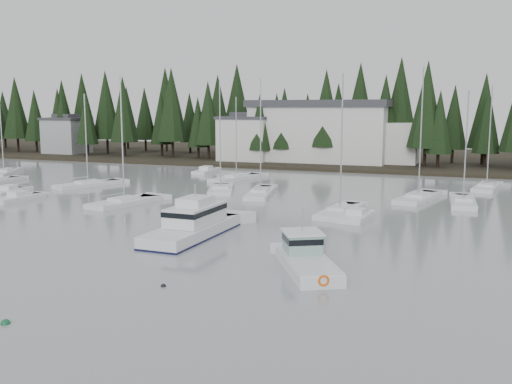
{
  "coord_description": "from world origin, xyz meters",
  "views": [
    {
      "loc": [
        21.47,
        -17.6,
        10.07
      ],
      "look_at": [
        2.98,
        30.0,
        2.5
      ],
      "focal_mm": 40.0,
      "sensor_mm": 36.0,
      "label": 1
    }
  ],
  "objects_px": {
    "sailboat_10": "(418,199)",
    "runabout_1": "(356,218)",
    "sailboat_8": "(4,174)",
    "cabin_cruiser_center": "(193,227)",
    "sailboat_4": "(88,186)",
    "sailboat_1": "(261,194)",
    "house_west": "(246,138)",
    "sailboat_5": "(124,204)",
    "sailboat_12": "(463,203)",
    "runabout_0": "(9,193)",
    "house_far_west": "(67,135)",
    "sailboat_11": "(340,213)",
    "sailboat_7": "(236,179)",
    "harbor_inn": "(331,132)",
    "sailboat_2": "(486,189)",
    "runabout_4": "(19,199)",
    "runabout_3": "(206,172)",
    "sailboat_13": "(221,191)",
    "lobster_boat_teal": "(306,261)"
  },
  "relations": [
    {
      "from": "sailboat_10",
      "to": "runabout_1",
      "type": "height_order",
      "value": "sailboat_10"
    },
    {
      "from": "sailboat_8",
      "to": "sailboat_10",
      "type": "bearing_deg",
      "value": -121.38
    },
    {
      "from": "cabin_cruiser_center",
      "to": "sailboat_4",
      "type": "bearing_deg",
      "value": 52.14
    },
    {
      "from": "sailboat_1",
      "to": "sailboat_8",
      "type": "distance_m",
      "value": 44.38
    },
    {
      "from": "house_west",
      "to": "sailboat_5",
      "type": "bearing_deg",
      "value": -83.67
    },
    {
      "from": "sailboat_4",
      "to": "sailboat_12",
      "type": "xyz_separation_m",
      "value": [
        45.63,
        2.94,
        0.0
      ]
    },
    {
      "from": "sailboat_8",
      "to": "runabout_0",
      "type": "xyz_separation_m",
      "value": [
        15.95,
        -15.3,
        0.04
      ]
    },
    {
      "from": "house_far_west",
      "to": "sailboat_11",
      "type": "height_order",
      "value": "sailboat_11"
    },
    {
      "from": "sailboat_5",
      "to": "runabout_0",
      "type": "xyz_separation_m",
      "value": [
        -17.09,
        1.44,
        0.06
      ]
    },
    {
      "from": "sailboat_7",
      "to": "sailboat_11",
      "type": "distance_m",
      "value": 28.27
    },
    {
      "from": "harbor_inn",
      "to": "runabout_0",
      "type": "xyz_separation_m",
      "value": [
        -26.96,
        -48.47,
        -5.64
      ]
    },
    {
      "from": "harbor_inn",
      "to": "sailboat_5",
      "type": "distance_m",
      "value": 51.19
    },
    {
      "from": "sailboat_4",
      "to": "sailboat_5",
      "type": "relative_size",
      "value": 0.89
    },
    {
      "from": "house_west",
      "to": "harbor_inn",
      "type": "distance_m",
      "value": 15.45
    },
    {
      "from": "sailboat_2",
      "to": "runabout_0",
      "type": "relative_size",
      "value": 2.45
    },
    {
      "from": "runabout_0",
      "to": "runabout_4",
      "type": "xyz_separation_m",
      "value": [
        4.76,
        -3.4,
        -0.0
      ]
    },
    {
      "from": "house_far_west",
      "to": "runabout_3",
      "type": "xyz_separation_m",
      "value": [
        42.06,
        -18.8,
        -4.27
      ]
    },
    {
      "from": "sailboat_11",
      "to": "house_west",
      "type": "bearing_deg",
      "value": 38.11
    },
    {
      "from": "house_west",
      "to": "sailboat_5",
      "type": "relative_size",
      "value": 0.69
    },
    {
      "from": "cabin_cruiser_center",
      "to": "runabout_1",
      "type": "distance_m",
      "value": 15.57
    },
    {
      "from": "runabout_0",
      "to": "runabout_4",
      "type": "distance_m",
      "value": 5.85
    },
    {
      "from": "harbor_inn",
      "to": "sailboat_7",
      "type": "xyz_separation_m",
      "value": [
        -7.06,
        -26.53,
        -5.71
      ]
    },
    {
      "from": "sailboat_13",
      "to": "runabout_4",
      "type": "bearing_deg",
      "value": 106.06
    },
    {
      "from": "runabout_3",
      "to": "runabout_4",
      "type": "bearing_deg",
      "value": 163.42
    },
    {
      "from": "cabin_cruiser_center",
      "to": "runabout_0",
      "type": "distance_m",
      "value": 33.12
    },
    {
      "from": "harbor_inn",
      "to": "runabout_3",
      "type": "distance_m",
      "value": 25.73
    },
    {
      "from": "sailboat_11",
      "to": "runabout_4",
      "type": "height_order",
      "value": "sailboat_11"
    },
    {
      "from": "house_far_west",
      "to": "lobster_boat_teal",
      "type": "distance_m",
      "value": 96.95
    },
    {
      "from": "house_west",
      "to": "harbor_inn",
      "type": "bearing_deg",
      "value": 12.52
    },
    {
      "from": "house_far_west",
      "to": "sailboat_8",
      "type": "bearing_deg",
      "value": -66.06
    },
    {
      "from": "house_far_west",
      "to": "runabout_4",
      "type": "height_order",
      "value": "house_far_west"
    },
    {
      "from": "sailboat_5",
      "to": "runabout_0",
      "type": "distance_m",
      "value": 17.15
    },
    {
      "from": "house_west",
      "to": "sailboat_7",
      "type": "bearing_deg",
      "value": -71.01
    },
    {
      "from": "sailboat_11",
      "to": "sailboat_13",
      "type": "xyz_separation_m",
      "value": [
        -16.83,
        9.17,
        -0.0
      ]
    },
    {
      "from": "sailboat_11",
      "to": "sailboat_12",
      "type": "height_order",
      "value": "sailboat_11"
    },
    {
      "from": "house_west",
      "to": "sailboat_5",
      "type": "height_order",
      "value": "sailboat_5"
    },
    {
      "from": "cabin_cruiser_center",
      "to": "sailboat_4",
      "type": "xyz_separation_m",
      "value": [
        -26.14,
        20.88,
        -0.65
      ]
    },
    {
      "from": "sailboat_1",
      "to": "sailboat_2",
      "type": "relative_size",
      "value": 1.05
    },
    {
      "from": "sailboat_12",
      "to": "runabout_3",
      "type": "xyz_separation_m",
      "value": [
        -38.32,
        16.66,
        0.06
      ]
    },
    {
      "from": "lobster_boat_teal",
      "to": "sailboat_1",
      "type": "xyz_separation_m",
      "value": [
        -13.63,
        27.83,
        -0.42
      ]
    },
    {
      "from": "house_far_west",
      "to": "runabout_0",
      "type": "relative_size",
      "value": 1.56
    },
    {
      "from": "sailboat_4",
      "to": "sailboat_11",
      "type": "distance_m",
      "value": 35.53
    },
    {
      "from": "sailboat_11",
      "to": "runabout_0",
      "type": "distance_m",
      "value": 39.49
    },
    {
      "from": "sailboat_5",
      "to": "sailboat_12",
      "type": "height_order",
      "value": "sailboat_5"
    },
    {
      "from": "sailboat_8",
      "to": "runabout_3",
      "type": "xyz_separation_m",
      "value": [
        27.93,
        13.02,
        0.04
      ]
    },
    {
      "from": "sailboat_12",
      "to": "sailboat_11",
      "type": "bearing_deg",
      "value": 129.67
    },
    {
      "from": "sailboat_10",
      "to": "sailboat_8",
      "type": "bearing_deg",
      "value": 100.19
    },
    {
      "from": "sailboat_13",
      "to": "sailboat_1",
      "type": "bearing_deg",
      "value": -120.06
    },
    {
      "from": "sailboat_1",
      "to": "sailboat_11",
      "type": "relative_size",
      "value": 1.01
    },
    {
      "from": "lobster_boat_teal",
      "to": "sailboat_13",
      "type": "distance_m",
      "value": 34.39
    }
  ]
}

